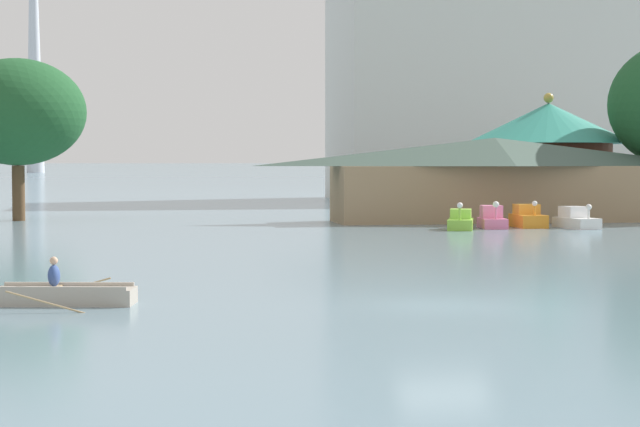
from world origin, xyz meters
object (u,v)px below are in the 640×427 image
object	(u,v)px
green_roof_pavilion	(548,151)
shoreline_tree_tall_left	(17,112)
boathouse	(495,178)
pedal_boat_pink	(492,219)
background_building_block	(537,80)
rowboat_with_rower	(64,295)
pedal_boat_orange	(528,218)
pedal_boat_lime	(461,221)
pedal_boat_white	(576,220)

from	to	relation	value
green_roof_pavilion	shoreline_tree_tall_left	distance (m)	35.86
boathouse	pedal_boat_pink	bearing A→B (deg)	-109.32
background_building_block	shoreline_tree_tall_left	bearing A→B (deg)	-145.69
pedal_boat_pink	green_roof_pavilion	distance (m)	16.69
rowboat_with_rower	background_building_block	xyz separation A→B (m)	(40.09, 72.60, 11.32)
pedal_boat_pink	pedal_boat_orange	world-z (taller)	pedal_boat_pink
pedal_boat_orange	boathouse	size ratio (longest dim) A/B	0.12
rowboat_with_rower	shoreline_tree_tall_left	size ratio (longest dim) A/B	0.38
pedal_boat_lime	rowboat_with_rower	bearing A→B (deg)	-15.60
rowboat_with_rower	pedal_boat_white	world-z (taller)	pedal_boat_white
background_building_block	pedal_boat_lime	bearing A→B (deg)	-115.13
pedal_boat_lime	pedal_boat_white	world-z (taller)	pedal_boat_lime
rowboat_with_rower	background_building_block	size ratio (longest dim) A/B	0.10
boathouse	green_roof_pavilion	bearing A→B (deg)	49.77
pedal_boat_pink	pedal_boat_lime	bearing A→B (deg)	-59.78
pedal_boat_orange	background_building_block	bearing A→B (deg)	159.93
pedal_boat_orange	pedal_boat_white	distance (m)	2.69
shoreline_tree_tall_left	pedal_boat_white	bearing A→B (deg)	-21.58
pedal_boat_lime	pedal_boat_white	size ratio (longest dim) A/B	0.96
pedal_boat_orange	green_roof_pavilion	xyz separation A→B (m)	(6.25, 13.29, 3.92)
pedal_boat_pink	pedal_boat_white	size ratio (longest dim) A/B	0.81
rowboat_with_rower	green_roof_pavilion	world-z (taller)	green_roof_pavilion
rowboat_with_rower	pedal_boat_white	distance (m)	38.96
pedal_boat_pink	pedal_boat_white	bearing A→B (deg)	87.86
rowboat_with_rower	pedal_boat_white	bearing A→B (deg)	57.78
green_roof_pavilion	pedal_boat_white	bearing A→B (deg)	-104.87
boathouse	pedal_boat_orange	bearing A→B (deg)	-89.25
boathouse	rowboat_with_rower	bearing A→B (deg)	-123.57
pedal_boat_lime	background_building_block	distance (m)	49.88
rowboat_with_rower	boathouse	bearing A→B (deg)	66.56
green_roof_pavilion	rowboat_with_rower	bearing A→B (deg)	-124.81
pedal_boat_lime	pedal_boat_white	distance (m)	6.81
pedal_boat_orange	boathouse	xyz separation A→B (m)	(-0.08, 5.82, 2.21)
boathouse	pedal_boat_lime	bearing A→B (deg)	-120.86
pedal_boat_pink	background_building_block	bearing A→B (deg)	163.25
pedal_boat_pink	green_roof_pavilion	size ratio (longest dim) A/B	0.21
background_building_block	pedal_boat_white	bearing A→B (deg)	-107.54
pedal_boat_orange	shoreline_tree_tall_left	world-z (taller)	shoreline_tree_tall_left
boathouse	background_building_block	size ratio (longest dim) A/B	0.54
pedal_boat_orange	pedal_boat_white	world-z (taller)	pedal_boat_orange
pedal_boat_lime	pedal_boat_orange	size ratio (longest dim) A/B	1.11
boathouse	green_roof_pavilion	world-z (taller)	green_roof_pavilion
pedal_boat_orange	shoreline_tree_tall_left	xyz separation A→B (m)	(-29.48, 11.40, 6.30)
pedal_boat_pink	boathouse	size ratio (longest dim) A/B	0.11
pedal_boat_white	green_roof_pavilion	size ratio (longest dim) A/B	0.26
pedal_boat_pink	green_roof_pavilion	xyz separation A→B (m)	(8.54, 13.79, 3.94)
pedal_boat_orange	green_roof_pavilion	world-z (taller)	green_roof_pavilion
boathouse	shoreline_tree_tall_left	bearing A→B (deg)	169.25
rowboat_with_rower	green_roof_pavilion	xyz separation A→B (m)	(30.10, 43.30, 4.19)
pedal_boat_white	green_roof_pavilion	xyz separation A→B (m)	(3.85, 14.50, 3.96)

